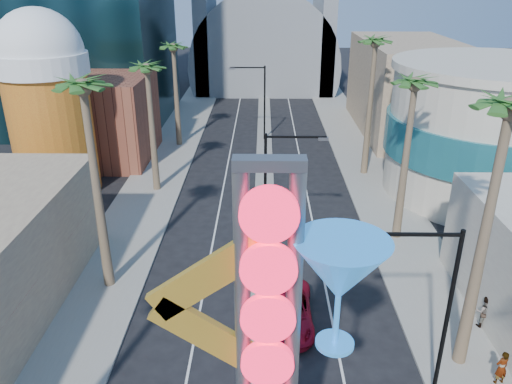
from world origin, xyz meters
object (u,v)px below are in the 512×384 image
pedestrian_b (484,312)px  red_pickup (288,311)px  neon_sign (297,335)px  pedestrian_a (502,368)px

pedestrian_b → red_pickup: bearing=13.1°
neon_sign → red_pickup: (0.38, 9.82, -6.57)m
pedestrian_a → red_pickup: bearing=-39.9°
red_pickup → pedestrian_b: 9.81m
neon_sign → red_pickup: neon_sign is taller
pedestrian_a → pedestrian_b: (0.78, 3.86, 0.04)m
neon_sign → pedestrian_b: neon_sign is taller
red_pickup → pedestrian_a: pedestrian_a is taller
pedestrian_a → pedestrian_b: bearing=-116.6°
red_pickup → pedestrian_a: bearing=-23.7°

